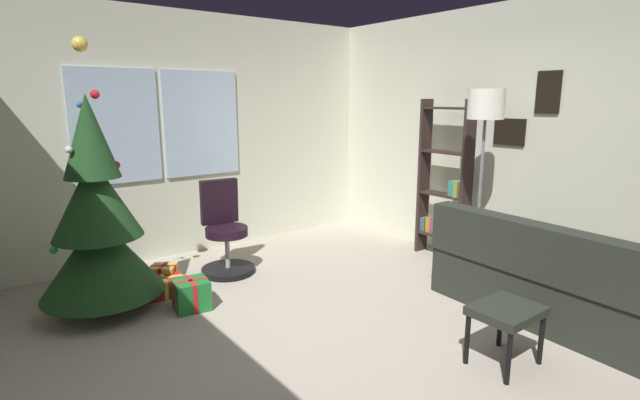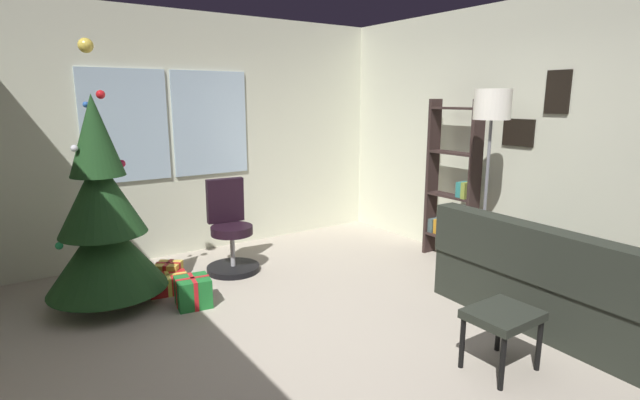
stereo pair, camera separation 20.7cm
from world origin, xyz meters
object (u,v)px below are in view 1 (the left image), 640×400
at_px(bookshelf, 445,191).
at_px(floor_lamp, 485,121).
at_px(footstool, 506,315).
at_px(gift_box_red, 164,287).
at_px(couch, 581,287).
at_px(gift_box_gold, 164,276).
at_px(gift_box_green, 191,295).
at_px(office_chair, 225,237).
at_px(holiday_tree, 98,225).

xyz_separation_m(bookshelf, floor_lamp, (-0.35, -0.70, 0.83)).
bearing_deg(footstool, gift_box_red, 119.54).
bearing_deg(bookshelf, couch, -104.28).
relative_size(footstool, gift_box_red, 1.20).
bearing_deg(gift_box_gold, gift_box_red, -109.46).
xyz_separation_m(gift_box_green, bookshelf, (2.89, -0.42, 0.65)).
bearing_deg(gift_box_gold, floor_lamp, -34.23).
relative_size(gift_box_gold, office_chair, 0.32).
xyz_separation_m(footstool, floor_lamp, (1.16, 1.05, 1.25)).
relative_size(gift_box_green, office_chair, 0.33).
xyz_separation_m(footstool, office_chair, (-0.72, 2.83, 0.02)).
xyz_separation_m(footstool, gift_box_green, (-1.38, 2.17, -0.23)).
xyz_separation_m(footstool, holiday_tree, (-1.99, 2.61, 0.41)).
height_order(footstool, gift_box_green, footstool).
bearing_deg(gift_box_red, footstool, -60.46).
xyz_separation_m(footstool, gift_box_red, (-1.47, 2.60, -0.28)).
bearing_deg(bookshelf, holiday_tree, 166.31).
xyz_separation_m(gift_box_gold, floor_lamp, (2.56, -1.74, 1.50)).
xyz_separation_m(couch, gift_box_green, (-2.44, 2.19, -0.18)).
bearing_deg(footstool, gift_box_green, 122.40).
bearing_deg(gift_box_gold, footstool, -63.37).
height_order(footstool, office_chair, office_chair).
relative_size(couch, office_chair, 2.19).
distance_m(couch, bookshelf, 1.89).
xyz_separation_m(holiday_tree, office_chair, (1.27, 0.23, -0.39)).
height_order(gift_box_gold, office_chair, office_chair).
height_order(footstool, bookshelf, bookshelf).
xyz_separation_m(gift_box_green, office_chair, (0.66, 0.66, 0.25)).
xyz_separation_m(footstool, gift_box_gold, (-1.40, 2.80, -0.25)).
bearing_deg(floor_lamp, couch, -95.19).
distance_m(couch, footstool, 1.06).
bearing_deg(office_chair, floor_lamp, -43.43).
bearing_deg(floor_lamp, gift_box_red, 149.59).
distance_m(holiday_tree, office_chair, 1.35).
height_order(footstool, gift_box_gold, footstool).
bearing_deg(gift_box_red, office_chair, 16.99).
height_order(bookshelf, floor_lamp, floor_lamp).
height_order(holiday_tree, gift_box_green, holiday_tree).
xyz_separation_m(gift_box_green, floor_lamp, (2.54, -1.12, 1.48)).
distance_m(gift_box_gold, floor_lamp, 3.44).
bearing_deg(gift_box_red, gift_box_gold, 70.54).
bearing_deg(couch, holiday_tree, 139.32).
height_order(couch, gift_box_green, couch).
xyz_separation_m(gift_box_gold, office_chair, (0.69, 0.03, 0.27)).
bearing_deg(office_chair, bookshelf, -25.80).
xyz_separation_m(gift_box_red, bookshelf, (2.99, -0.85, 0.69)).
relative_size(couch, floor_lamp, 1.13).
height_order(couch, gift_box_gold, couch).
distance_m(bookshelf, floor_lamp, 1.14).
xyz_separation_m(gift_box_red, gift_box_gold, (0.07, 0.20, 0.02)).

